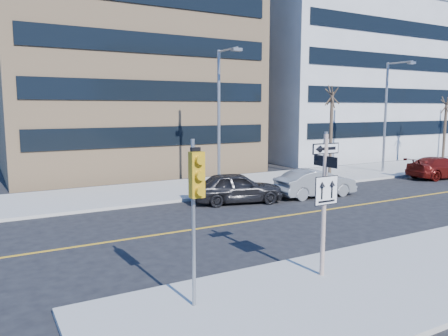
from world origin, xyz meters
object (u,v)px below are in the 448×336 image
sign_pole (325,196)px  parked_car_d (440,168)px  traffic_signal (196,189)px  parked_car_b (315,183)px  street_tree_west (332,98)px  parked_car_a (237,188)px  streetlight_a (221,110)px  streetlight_b (388,110)px  street_tree_east (446,107)px

sign_pole → parked_car_d: 22.08m
sign_pole → traffic_signal: 4.05m
sign_pole → parked_car_d: sign_pole is taller
traffic_signal → parked_car_b: size_ratio=0.87×
traffic_signal → street_tree_west: size_ratio=0.63×
parked_car_d → parked_car_b: bearing=98.3°
parked_car_d → street_tree_west: street_tree_west is taller
parked_car_a → street_tree_west: (9.85, 3.82, 4.73)m
streetlight_a → street_tree_west: (9.00, 0.54, 0.77)m
sign_pole → streetlight_b: 22.48m
parked_car_d → street_tree_east: bearing=-51.9°
traffic_signal → street_tree_east: street_tree_east is taller
sign_pole → traffic_signal: (-4.00, -0.15, 0.59)m
traffic_signal → streetlight_a: (8.00, 13.42, 1.73)m
parked_car_a → streetlight_b: size_ratio=0.58×
traffic_signal → streetlight_a: 15.72m
sign_pole → street_tree_west: (13.00, 13.81, 3.09)m
sign_pole → streetlight_b: streetlight_b is taller
parked_car_b → street_tree_west: (5.23, 4.54, 4.77)m
parked_car_b → streetlight_b: bearing=-65.0°
parked_car_a → street_tree_west: street_tree_west is taller
parked_car_a → streetlight_a: streetlight_a is taller
parked_car_d → streetlight_a: (-15.63, 3.31, 4.01)m
parked_car_d → street_tree_west: bearing=64.8°
street_tree_east → parked_car_d: bearing=-146.9°
parked_car_d → streetlight_b: size_ratio=0.65×
sign_pole → parked_car_d: (19.63, 9.96, -1.69)m
streetlight_b → parked_car_d: bearing=-63.8°
traffic_signal → parked_car_d: (23.63, 10.11, -2.28)m
parked_car_b → parked_car_a: bearing=84.8°
street_tree_west → streetlight_a: bearing=-176.5°
parked_car_d → street_tree_east: (6.37, 4.15, 4.20)m
sign_pole → parked_car_a: size_ratio=0.87×
parked_car_a → parked_car_d: (16.49, -0.03, -0.05)m
traffic_signal → streetlight_a: size_ratio=0.50×
parked_car_b → street_tree_west: size_ratio=0.72×
traffic_signal → parked_car_a: (7.15, 10.14, -2.23)m
streetlight_b → parked_car_a: bearing=-167.6°
sign_pole → parked_car_b: bearing=50.1°
parked_car_d → streetlight_a: streetlight_a is taller
traffic_signal → parked_car_d: 25.80m
traffic_signal → streetlight_a: bearing=59.2°
parked_car_a → street_tree_west: 11.58m
parked_car_a → parked_car_b: (4.62, -0.72, -0.04)m
sign_pole → streetlight_a: 14.05m
streetlight_b → street_tree_west: size_ratio=1.26×
traffic_signal → street_tree_east: (30.00, 14.26, 1.92)m
traffic_signal → streetlight_b: 25.83m
parked_car_b → streetlight_a: size_ratio=0.58×
sign_pole → street_tree_east: bearing=28.5°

